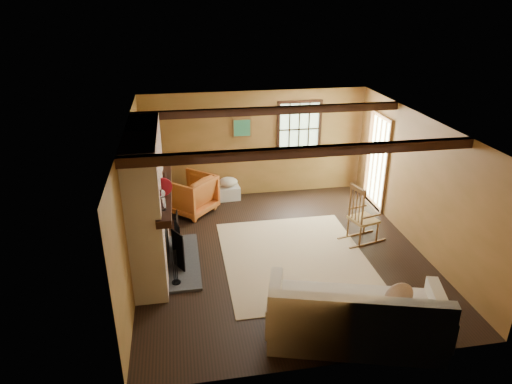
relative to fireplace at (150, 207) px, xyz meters
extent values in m
plane|color=black|center=(2.23, 0.00, -1.10)|extent=(5.50, 5.50, 0.00)
cube|color=olive|center=(2.23, 2.75, 0.10)|extent=(5.00, 0.02, 2.40)
cube|color=olive|center=(2.23, -2.75, 0.10)|extent=(5.00, 0.02, 2.40)
cube|color=olive|center=(-0.27, 0.00, 0.10)|extent=(0.02, 5.50, 2.40)
cube|color=olive|center=(4.73, 0.00, 0.10)|extent=(0.02, 5.50, 2.40)
cube|color=white|center=(2.23, 0.00, 1.30)|extent=(5.00, 5.50, 0.02)
cube|color=black|center=(2.23, -1.20, 1.23)|extent=(5.00, 0.12, 0.14)
cube|color=black|center=(2.23, 1.20, 1.23)|extent=(5.00, 0.12, 0.14)
cube|color=black|center=(3.23, 2.72, 0.40)|extent=(1.02, 0.06, 1.32)
cube|color=#C2EAB3|center=(3.23, 2.75, 0.40)|extent=(0.90, 0.01, 1.20)
cube|color=black|center=(3.23, 2.73, 0.40)|extent=(0.90, 0.03, 0.02)
cube|color=brown|center=(4.70, 1.70, -0.10)|extent=(0.06, 1.00, 2.06)
cube|color=#C2EAB3|center=(4.73, 1.70, -0.10)|extent=(0.01, 0.80, 1.85)
cube|color=brown|center=(1.93, 2.72, 0.50)|extent=(0.42, 0.03, 0.42)
cube|color=#297C76|center=(1.93, 2.71, 0.50)|extent=(0.36, 0.01, 0.36)
cube|color=#AD5F43|center=(-0.02, 0.00, 0.10)|extent=(0.50, 2.20, 2.40)
cube|color=black|center=(0.05, 0.00, -0.65)|extent=(0.38, 1.00, 0.85)
cube|color=#3D3E43|center=(0.48, 0.00, -1.08)|extent=(0.55, 1.80, 0.05)
cube|color=black|center=(0.26, 0.00, 0.25)|extent=(0.22, 2.30, 0.12)
cube|color=black|center=(0.41, -0.23, -0.71)|extent=(0.19, 0.30, 0.68)
cube|color=black|center=(0.41, 0.12, -0.71)|extent=(0.10, 0.33, 0.68)
cube|color=black|center=(0.41, 0.47, -0.71)|extent=(0.05, 0.34, 0.68)
cylinder|color=black|center=(0.35, -0.67, -1.04)|extent=(0.15, 0.15, 0.02)
cylinder|color=black|center=(0.32, -0.70, -0.76)|extent=(0.01, 0.01, 0.59)
cylinder|color=black|center=(0.35, -0.67, -0.76)|extent=(0.01, 0.01, 0.59)
cylinder|color=black|center=(0.37, -0.65, -0.76)|extent=(0.01, 0.01, 0.59)
cylinder|color=silver|center=(0.25, -0.77, 0.41)|extent=(0.09, 0.09, 0.21)
sphere|color=silver|center=(0.25, -0.77, 0.57)|extent=(0.11, 0.11, 0.11)
cylinder|color=#A2121F|center=(0.25, -0.26, 0.46)|extent=(0.30, 0.07, 0.30)
cube|color=black|center=(0.25, 0.12, 0.36)|extent=(0.22, 0.17, 0.11)
cylinder|color=black|center=(0.25, 0.52, 0.36)|extent=(0.08, 0.08, 0.10)
cylinder|color=black|center=(0.25, 0.57, 0.35)|extent=(0.08, 0.08, 0.09)
cube|color=tan|center=(2.43, -0.20, -1.10)|extent=(2.50, 3.00, 0.01)
cube|color=#A68951|center=(3.85, 0.22, -0.67)|extent=(0.55, 0.56, 0.05)
cube|color=brown|center=(3.66, 0.17, -0.02)|extent=(0.16, 0.44, 0.08)
cylinder|color=brown|center=(4.08, 0.08, -0.88)|extent=(0.03, 0.03, 0.42)
cylinder|color=brown|center=(3.98, 0.46, -0.88)|extent=(0.03, 0.03, 0.42)
cylinder|color=brown|center=(3.71, -0.01, -0.88)|extent=(0.03, 0.03, 0.42)
cylinder|color=brown|center=(3.61, 0.36, -0.88)|extent=(0.03, 0.03, 0.42)
cylinder|color=brown|center=(3.71, -0.01, -0.33)|extent=(0.03, 0.03, 0.72)
cylinder|color=brown|center=(3.61, 0.36, -0.33)|extent=(0.03, 0.03, 0.72)
cylinder|color=brown|center=(3.68, 0.08, -0.35)|extent=(0.02, 0.02, 0.60)
cylinder|color=brown|center=(3.66, 0.17, -0.35)|extent=(0.02, 0.02, 0.60)
cylinder|color=brown|center=(3.64, 0.27, -0.35)|extent=(0.02, 0.02, 0.60)
cube|color=brown|center=(3.90, 0.02, -0.50)|extent=(0.40, 0.14, 0.03)
cube|color=brown|center=(3.79, 0.43, -0.50)|extent=(0.40, 0.14, 0.03)
cube|color=brown|center=(3.90, 0.03, -1.09)|extent=(0.80, 0.24, 0.03)
cube|color=brown|center=(3.80, 0.41, -1.09)|extent=(0.80, 0.24, 0.03)
cube|color=silver|center=(2.71, -2.28, -0.85)|extent=(2.47, 1.61, 0.50)
cube|color=silver|center=(2.59, -2.70, -0.48)|extent=(2.23, 0.79, 0.63)
cube|color=silver|center=(1.67, -1.98, -0.63)|extent=(0.44, 1.03, 0.46)
cube|color=silver|center=(3.75, -2.58, -0.63)|extent=(0.44, 1.03, 0.46)
ellipsoid|color=silver|center=(3.29, -2.33, -0.48)|extent=(0.43, 0.25, 0.41)
cylinder|color=brown|center=(0.21, 2.38, -1.04)|extent=(0.45, 0.14, 0.14)
cylinder|color=brown|center=(0.36, 2.38, -1.04)|extent=(0.45, 0.14, 0.14)
cylinder|color=brown|center=(0.51, 2.38, -1.04)|extent=(0.45, 0.14, 0.14)
cylinder|color=brown|center=(0.21, 2.38, -0.90)|extent=(0.45, 0.14, 0.14)
cylinder|color=brown|center=(0.36, 2.38, -0.90)|extent=(0.45, 0.14, 0.14)
cylinder|color=brown|center=(0.51, 2.38, -0.90)|extent=(0.45, 0.14, 0.14)
cube|color=white|center=(1.57, 2.55, -0.95)|extent=(0.52, 0.41, 0.30)
ellipsoid|color=silver|center=(1.57, 2.55, -0.70)|extent=(0.49, 0.42, 0.22)
imported|color=#BF6026|center=(0.70, 2.00, -0.69)|extent=(1.26, 1.26, 0.82)
camera|label=1|loc=(0.56, -6.92, 3.22)|focal=32.00mm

